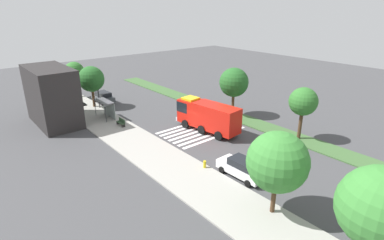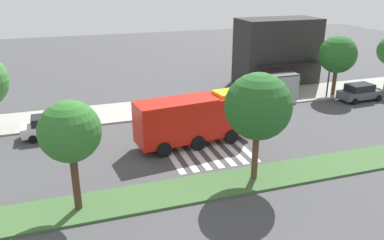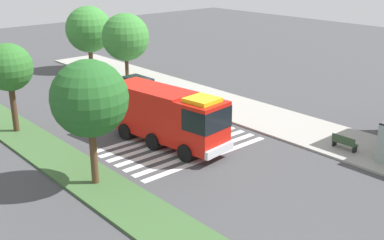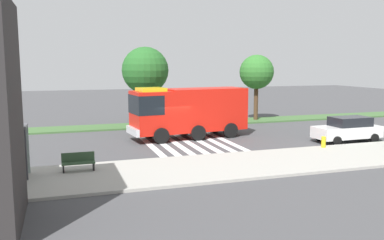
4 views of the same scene
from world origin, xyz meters
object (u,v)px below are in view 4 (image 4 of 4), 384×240
fire_hydrant (323,142)px  median_tree_west (145,71)px  median_tree_far_west (257,72)px  fire_truck (186,110)px  bench_near_shelter (78,162)px  parked_car_west (348,129)px

fire_hydrant → median_tree_west: bearing=-56.3°
median_tree_far_west → fire_truck: bearing=36.1°
bench_near_shelter → median_tree_far_west: (-16.95, -14.14, 4.02)m
fire_truck → median_tree_far_west: bearing=-150.7°
median_tree_far_west → fire_hydrant: (1.88, 13.10, -4.12)m
fire_truck → median_tree_far_west: median_tree_far_west is taller
median_tree_far_west → median_tree_west: bearing=0.0°
median_tree_west → fire_truck: bearing=104.0°
median_tree_far_west → bench_near_shelter: bearing=39.8°
bench_near_shelter → fire_hydrant: size_ratio=2.29×
median_tree_far_west → fire_hydrant: median_tree_far_west is taller
fire_truck → fire_hydrant: size_ratio=12.72×
parked_car_west → median_tree_west: 16.96m
fire_hydrant → median_tree_far_west: bearing=-98.2°
fire_truck → fire_hydrant: fire_truck is taller
median_tree_far_west → fire_hydrant: bearing=81.8°
parked_car_west → fire_hydrant: 3.64m
parked_car_west → median_tree_far_west: size_ratio=0.78×
bench_near_shelter → median_tree_west: bearing=-114.1°
fire_truck → parked_car_west: bearing=147.9°
parked_car_west → median_tree_west: size_ratio=0.71×
parked_car_west → median_tree_west: bearing=-45.0°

